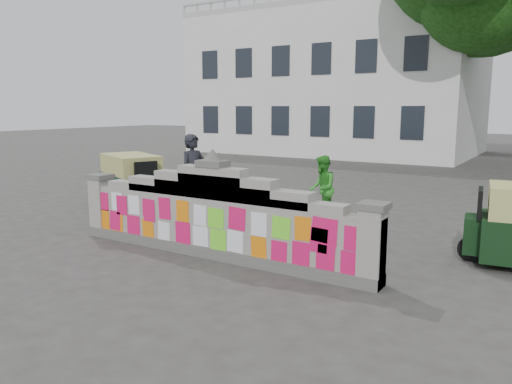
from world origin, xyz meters
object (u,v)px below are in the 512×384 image
at_px(cyclist_bike, 194,202).
at_px(cyclist_rider, 194,186).
at_px(pedestrian, 322,188).
at_px(rickshaw_left, 132,179).

height_order(cyclist_bike, cyclist_rider, cyclist_rider).
bearing_deg(cyclist_bike, cyclist_rider, 0.00).
distance_m(cyclist_rider, pedestrian, 3.09).
height_order(cyclist_bike, pedestrian, pedestrian).
height_order(cyclist_bike, rickshaw_left, rickshaw_left).
bearing_deg(pedestrian, cyclist_bike, -72.00).
distance_m(cyclist_bike, rickshaw_left, 3.41).
xyz_separation_m(pedestrian, rickshaw_left, (-5.49, -0.93, -0.07)).
bearing_deg(cyclist_bike, pedestrian, -35.53).
bearing_deg(cyclist_rider, pedestrian, -35.53).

